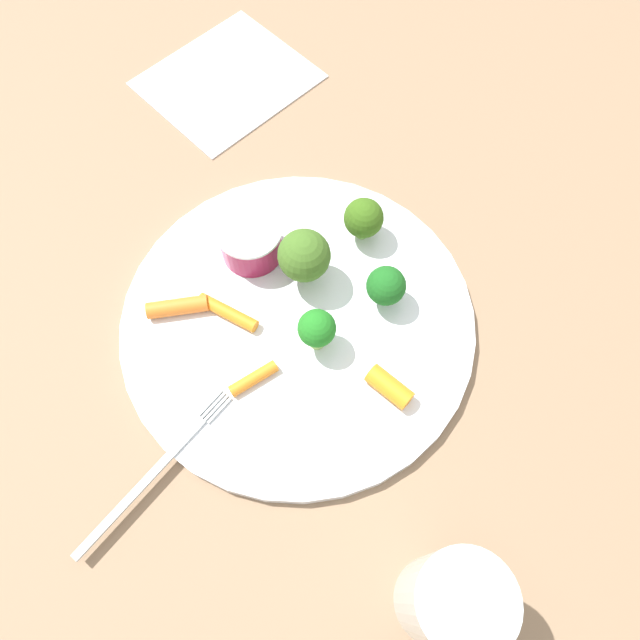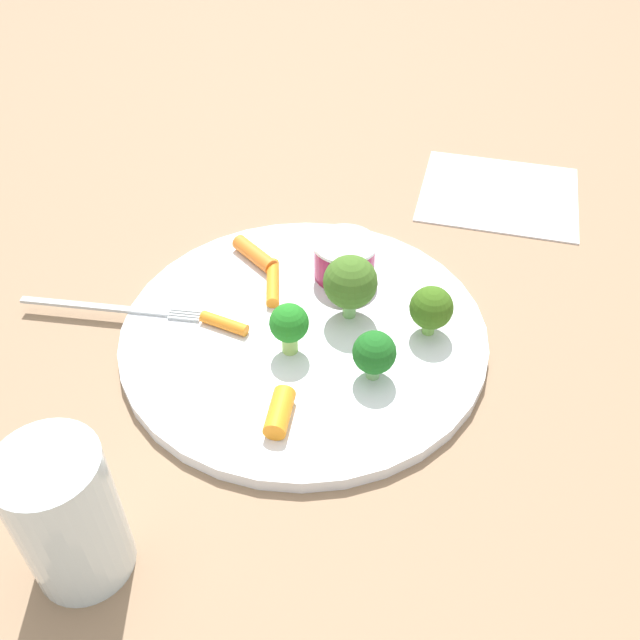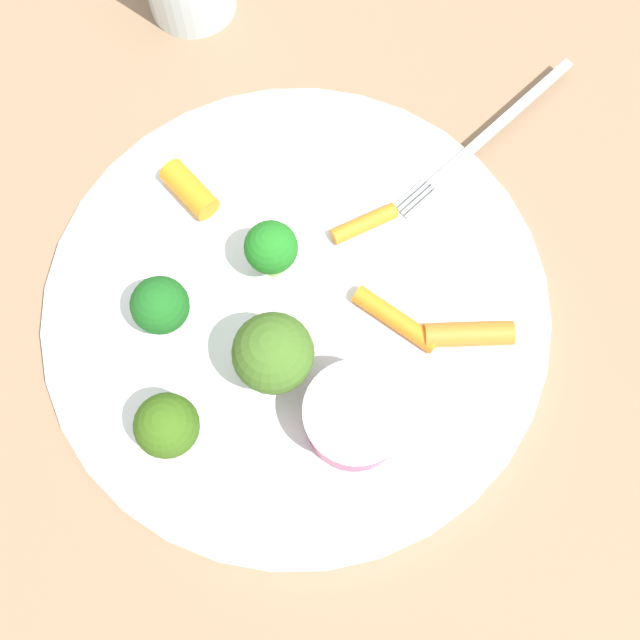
{
  "view_description": "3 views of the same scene",
  "coord_description": "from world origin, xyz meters",
  "px_view_note": "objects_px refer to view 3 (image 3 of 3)",
  "views": [
    {
      "loc": [
        0.12,
        0.19,
        0.48
      ],
      "look_at": [
        -0.01,
        0.01,
        0.02
      ],
      "focal_mm": 33.26,
      "sensor_mm": 36.0,
      "label": 1
    },
    {
      "loc": [
        -0.18,
        0.39,
        0.42
      ],
      "look_at": [
        -0.01,
        -0.01,
        0.02
      ],
      "focal_mm": 39.04,
      "sensor_mm": 36.0,
      "label": 2
    },
    {
      "loc": [
        -0.06,
        -0.14,
        0.46
      ],
      "look_at": [
        0.01,
        -0.02,
        0.02
      ],
      "focal_mm": 43.52,
      "sensor_mm": 36.0,
      "label": 3
    }
  ],
  "objects_px": {
    "carrot_stick_3": "(364,224)",
    "fork": "(484,138)",
    "plate": "(296,309)",
    "carrot_stick_0": "(396,319)",
    "sauce_cup": "(355,418)",
    "broccoli_floret_0": "(160,306)",
    "broccoli_floret_3": "(167,426)",
    "carrot_stick_1": "(469,334)",
    "broccoli_floret_2": "(273,354)",
    "broccoli_floret_1": "(277,246)",
    "carrot_stick_2": "(190,189)"
  },
  "relations": [
    {
      "from": "carrot_stick_1",
      "to": "broccoli_floret_2",
      "type": "bearing_deg",
      "value": 160.67
    },
    {
      "from": "broccoli_floret_0",
      "to": "fork",
      "type": "distance_m",
      "value": 0.24
    },
    {
      "from": "broccoli_floret_2",
      "to": "broccoli_floret_3",
      "type": "height_order",
      "value": "broccoli_floret_2"
    },
    {
      "from": "broccoli_floret_3",
      "to": "carrot_stick_0",
      "type": "distance_m",
      "value": 0.15
    },
    {
      "from": "plate",
      "to": "carrot_stick_1",
      "type": "distance_m",
      "value": 0.11
    },
    {
      "from": "broccoli_floret_2",
      "to": "carrot_stick_0",
      "type": "height_order",
      "value": "broccoli_floret_2"
    },
    {
      "from": "sauce_cup",
      "to": "carrot_stick_2",
      "type": "xyz_separation_m",
      "value": [
        -0.02,
        0.18,
        -0.01
      ]
    },
    {
      "from": "broccoli_floret_0",
      "to": "broccoli_floret_2",
      "type": "distance_m",
      "value": 0.07
    },
    {
      "from": "carrot_stick_0",
      "to": "broccoli_floret_3",
      "type": "bearing_deg",
      "value": 178.58
    },
    {
      "from": "broccoli_floret_2",
      "to": "broccoli_floret_1",
      "type": "bearing_deg",
      "value": 60.17
    },
    {
      "from": "sauce_cup",
      "to": "plate",
      "type": "bearing_deg",
      "value": 85.58
    },
    {
      "from": "plate",
      "to": "carrot_stick_2",
      "type": "xyz_separation_m",
      "value": [
        -0.02,
        0.1,
        0.01
      ]
    },
    {
      "from": "plate",
      "to": "broccoli_floret_1",
      "type": "bearing_deg",
      "value": 82.23
    },
    {
      "from": "sauce_cup",
      "to": "broccoli_floret_0",
      "type": "height_order",
      "value": "broccoli_floret_0"
    },
    {
      "from": "carrot_stick_3",
      "to": "carrot_stick_2",
      "type": "bearing_deg",
      "value": 139.35
    },
    {
      "from": "broccoli_floret_1",
      "to": "carrot_stick_1",
      "type": "height_order",
      "value": "broccoli_floret_1"
    },
    {
      "from": "broccoli_floret_3",
      "to": "fork",
      "type": "height_order",
      "value": "broccoli_floret_3"
    },
    {
      "from": "carrot_stick_0",
      "to": "fork",
      "type": "xyz_separation_m",
      "value": [
        0.12,
        0.08,
        -0.0
      ]
    },
    {
      "from": "broccoli_floret_0",
      "to": "broccoli_floret_1",
      "type": "height_order",
      "value": "broccoli_floret_1"
    },
    {
      "from": "plate",
      "to": "carrot_stick_0",
      "type": "xyz_separation_m",
      "value": [
        0.05,
        -0.04,
        0.01
      ]
    },
    {
      "from": "broccoli_floret_2",
      "to": "carrot_stick_0",
      "type": "relative_size",
      "value": 1.05
    },
    {
      "from": "carrot_stick_2",
      "to": "carrot_stick_3",
      "type": "relative_size",
      "value": 0.91
    },
    {
      "from": "carrot_stick_1",
      "to": "carrot_stick_3",
      "type": "bearing_deg",
      "value": 100.29
    },
    {
      "from": "broccoli_floret_3",
      "to": "carrot_stick_3",
      "type": "height_order",
      "value": "broccoli_floret_3"
    },
    {
      "from": "carrot_stick_1",
      "to": "fork",
      "type": "bearing_deg",
      "value": 52.58
    },
    {
      "from": "carrot_stick_0",
      "to": "carrot_stick_1",
      "type": "xyz_separation_m",
      "value": [
        0.03,
        -0.03,
        0.0
      ]
    },
    {
      "from": "broccoli_floret_0",
      "to": "carrot_stick_2",
      "type": "distance_m",
      "value": 0.09
    },
    {
      "from": "carrot_stick_1",
      "to": "carrot_stick_3",
      "type": "distance_m",
      "value": 0.1
    },
    {
      "from": "broccoli_floret_1",
      "to": "broccoli_floret_3",
      "type": "relative_size",
      "value": 1.03
    },
    {
      "from": "broccoli_floret_1",
      "to": "carrot_stick_0",
      "type": "height_order",
      "value": "broccoli_floret_1"
    },
    {
      "from": "broccoli_floret_3",
      "to": "carrot_stick_3",
      "type": "xyz_separation_m",
      "value": [
        0.16,
        0.06,
        -0.02
      ]
    },
    {
      "from": "broccoli_floret_0",
      "to": "broccoli_floret_2",
      "type": "height_order",
      "value": "broccoli_floret_2"
    },
    {
      "from": "sauce_cup",
      "to": "broccoli_floret_0",
      "type": "distance_m",
      "value": 0.13
    },
    {
      "from": "broccoli_floret_0",
      "to": "broccoli_floret_3",
      "type": "distance_m",
      "value": 0.07
    },
    {
      "from": "broccoli_floret_3",
      "to": "carrot_stick_3",
      "type": "distance_m",
      "value": 0.17
    },
    {
      "from": "plate",
      "to": "broccoli_floret_3",
      "type": "distance_m",
      "value": 0.11
    },
    {
      "from": "sauce_cup",
      "to": "carrot_stick_1",
      "type": "bearing_deg",
      "value": 7.9
    },
    {
      "from": "fork",
      "to": "carrot_stick_3",
      "type": "bearing_deg",
      "value": -170.9
    },
    {
      "from": "sauce_cup",
      "to": "fork",
      "type": "height_order",
      "value": "sauce_cup"
    },
    {
      "from": "broccoli_floret_2",
      "to": "carrot_stick_0",
      "type": "bearing_deg",
      "value": -6.46
    },
    {
      "from": "carrot_stick_0",
      "to": "carrot_stick_2",
      "type": "relative_size",
      "value": 1.45
    },
    {
      "from": "plate",
      "to": "carrot_stick_0",
      "type": "relative_size",
      "value": 5.44
    },
    {
      "from": "broccoli_floret_3",
      "to": "plate",
      "type": "bearing_deg",
      "value": 19.59
    },
    {
      "from": "broccoli_floret_1",
      "to": "fork",
      "type": "height_order",
      "value": "broccoli_floret_1"
    },
    {
      "from": "plate",
      "to": "fork",
      "type": "distance_m",
      "value": 0.17
    },
    {
      "from": "carrot_stick_3",
      "to": "fork",
      "type": "relative_size",
      "value": 0.27
    },
    {
      "from": "carrot_stick_0",
      "to": "carrot_stick_2",
      "type": "bearing_deg",
      "value": 116.94
    },
    {
      "from": "fork",
      "to": "carrot_stick_1",
      "type": "bearing_deg",
      "value": -127.42
    },
    {
      "from": "carrot_stick_1",
      "to": "broccoli_floret_0",
      "type": "bearing_deg",
      "value": 146.98
    },
    {
      "from": "carrot_stick_3",
      "to": "broccoli_floret_2",
      "type": "bearing_deg",
      "value": -149.17
    }
  ]
}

